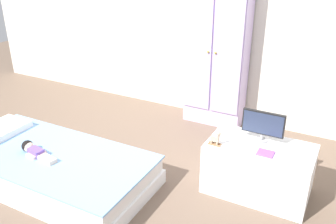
{
  "coord_description": "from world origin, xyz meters",
  "views": [
    {
      "loc": [
        1.5,
        -2.16,
        1.84
      ],
      "look_at": [
        0.2,
        0.29,
        0.56
      ],
      "focal_mm": 39.05,
      "sensor_mm": 36.0,
      "label": 1
    }
  ],
  "objects": [
    {
      "name": "rocking_horse_toy",
      "position": [
        0.68,
        0.18,
        0.48
      ],
      "size": [
        0.1,
        0.04,
        0.12
      ],
      "color": "#8E6642",
      "rests_on": "tv_stand"
    },
    {
      "name": "bed",
      "position": [
        -0.58,
        -0.32,
        0.13
      ],
      "size": [
        1.73,
        0.85,
        0.26
      ],
      "color": "white",
      "rests_on": "ground_plane"
    },
    {
      "name": "wardrobe",
      "position": [
        0.2,
        1.39,
        0.84
      ],
      "size": [
        0.64,
        0.3,
        1.68
      ],
      "color": "silver",
      "rests_on": "ground_plane"
    },
    {
      "name": "book_purple",
      "position": [
        1.05,
        0.23,
        0.43
      ],
      "size": [
        0.12,
        0.1,
        0.01
      ],
      "primitive_type": "cube",
      "color": "#8E51B2",
      "rests_on": "tv_stand"
    },
    {
      "name": "tv_monitor",
      "position": [
        0.97,
        0.41,
        0.57
      ],
      "size": [
        0.33,
        0.1,
        0.25
      ],
      "color": "#99999E",
      "rests_on": "tv_stand"
    },
    {
      "name": "ground_plane",
      "position": [
        0.0,
        0.0,
        -0.01
      ],
      "size": [
        10.0,
        10.0,
        0.02
      ],
      "primitive_type": "cube",
      "color": "brown"
    },
    {
      "name": "tv_stand",
      "position": [
        0.99,
        0.33,
        0.21
      ],
      "size": [
        0.81,
        0.46,
        0.42
      ],
      "primitive_type": "cube",
      "color": "white",
      "rests_on": "ground_plane"
    },
    {
      "name": "doll",
      "position": [
        -0.7,
        -0.38,
        0.3
      ],
      "size": [
        0.39,
        0.15,
        0.1
      ],
      "color": "#6B4CB2",
      "rests_on": "bed"
    }
  ]
}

